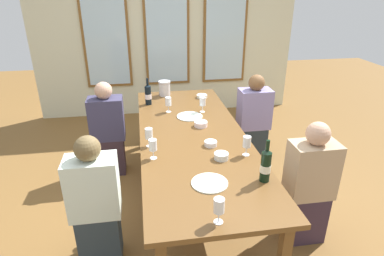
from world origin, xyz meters
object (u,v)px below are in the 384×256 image
at_px(wine_glass_5, 247,143).
at_px(seated_person_3, 309,187).
at_px(white_plate_0, 210,183).
at_px(white_plate_1, 190,116).
at_px(seated_person_0, 108,132).
at_px(metal_pitcher, 165,88).
at_px(wine_glass_3, 219,207).
at_px(tasting_bowl_3, 202,96).
at_px(seated_person_2, 96,205).
at_px(tasting_bowl_0, 201,124).
at_px(wine_bottle_1, 266,165).
at_px(wine_glass_1, 168,102).
at_px(wine_glass_2, 203,102).
at_px(wine_glass_0, 149,134).
at_px(dining_table, 193,140).
at_px(tasting_bowl_2, 221,156).
at_px(tasting_bowl_1, 211,143).
at_px(seated_person_1, 253,121).
at_px(wine_glass_4, 153,145).
at_px(wine_bottle_0, 148,94).

height_order(wine_glass_5, seated_person_3, seated_person_3).
relative_size(white_plate_0, white_plate_1, 0.97).
distance_m(wine_glass_5, seated_person_0, 1.73).
distance_m(metal_pitcher, wine_glass_3, 2.50).
distance_m(white_plate_0, tasting_bowl_3, 1.93).
xyz_separation_m(white_plate_1, seated_person_2, (-0.91, -1.13, -0.22)).
relative_size(metal_pitcher, tasting_bowl_0, 1.42).
bearing_deg(wine_bottle_1, white_plate_0, 176.52).
bearing_deg(wine_glass_3, wine_glass_5, 61.50).
bearing_deg(white_plate_0, metal_pitcher, 94.18).
relative_size(wine_glass_1, seated_person_3, 0.16).
bearing_deg(seated_person_0, wine_glass_1, -3.19).
relative_size(metal_pitcher, wine_glass_2, 1.09).
relative_size(wine_glass_0, wine_glass_2, 1.00).
bearing_deg(white_plate_1, dining_table, -95.20).
distance_m(tasting_bowl_3, wine_glass_0, 1.43).
bearing_deg(white_plate_1, wine_glass_5, -69.76).
bearing_deg(metal_pitcher, dining_table, -82.31).
distance_m(metal_pitcher, tasting_bowl_2, 1.77).
distance_m(metal_pitcher, tasting_bowl_1, 1.51).
bearing_deg(metal_pitcher, seated_person_1, -27.34).
relative_size(wine_glass_4, seated_person_3, 0.16).
height_order(wine_glass_2, seated_person_1, seated_person_1).
distance_m(tasting_bowl_0, wine_glass_2, 0.41).
distance_m(metal_pitcher, tasting_bowl_3, 0.49).
bearing_deg(tasting_bowl_2, tasting_bowl_0, 93.68).
xyz_separation_m(tasting_bowl_1, seated_person_0, (-0.99, 0.93, -0.24)).
bearing_deg(wine_bottle_1, white_plate_1, 104.97).
relative_size(wine_bottle_0, wine_glass_4, 1.85).
xyz_separation_m(wine_glass_4, seated_person_0, (-0.47, 1.08, -0.34)).
bearing_deg(wine_bottle_0, seated_person_3, -52.56).
bearing_deg(wine_glass_1, seated_person_1, 3.33).
distance_m(white_plate_0, wine_bottle_0, 1.81).
height_order(wine_glass_4, seated_person_3, seated_person_3).
xyz_separation_m(wine_bottle_1, wine_glass_3, (-0.44, -0.40, -0.01)).
relative_size(tasting_bowl_0, seated_person_3, 0.12).
xyz_separation_m(metal_pitcher, wine_glass_4, (-0.23, -1.63, 0.03)).
xyz_separation_m(metal_pitcher, wine_glass_0, (-0.26, -1.41, 0.02)).
relative_size(white_plate_1, metal_pitcher, 1.47).
height_order(wine_glass_1, seated_person_3, seated_person_3).
xyz_separation_m(tasting_bowl_0, wine_glass_5, (0.27, -0.65, 0.09)).
height_order(metal_pitcher, wine_glass_5, metal_pitcher).
height_order(wine_bottle_0, seated_person_1, seated_person_1).
bearing_deg(tasting_bowl_1, dining_table, 115.07).
distance_m(wine_bottle_1, seated_person_2, 1.32).
bearing_deg(wine_bottle_1, tasting_bowl_1, 113.96).
bearing_deg(seated_person_3, seated_person_1, 90.00).
relative_size(wine_glass_1, wine_glass_2, 1.00).
bearing_deg(wine_glass_3, wine_bottle_1, 41.72).
xyz_separation_m(white_plate_0, metal_pitcher, (-0.15, 2.08, 0.09)).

